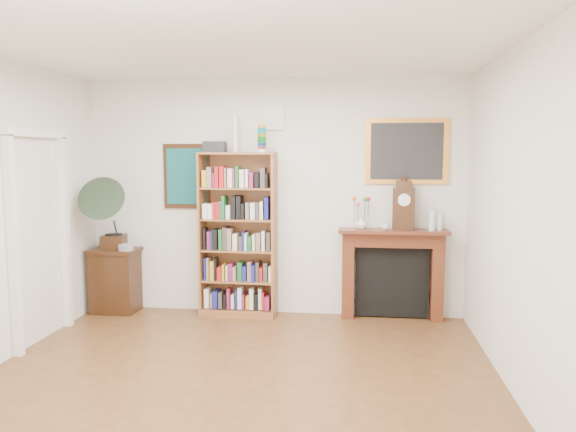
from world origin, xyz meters
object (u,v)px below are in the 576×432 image
Objects in this scene: fireplace at (392,267)px; bottle_left at (432,220)px; gramophone at (107,209)px; bookshelf at (238,225)px; mantel_clock at (404,206)px; teacup at (385,227)px; bottle_right at (440,222)px; side_cabinet at (115,280)px; flower_vase at (361,223)px; cd_stack at (126,247)px.

fireplace is 5.22× the size of bottle_left.
bookshelf is at bearing -3.51° from gramophone.
fireplace is 0.72m from mantel_clock.
teacup is 0.40× the size of bottle_left.
bottle_right is at bearing 5.52° from teacup.
gramophone is at bearing -177.21° from teacup.
side_cabinet is 3.84m from bottle_left.
bottle_right is at bearing -6.57° from gramophone.
mantel_clock is 0.52m from flower_vase.
teacup is (1.71, -0.01, 0.01)m from bookshelf.
gramophone reaches higher than side_cabinet.
gramophone is 4.37× the size of bottle_right.
gramophone is 3.25m from teacup.
fireplace is at bearing 4.16° from bookshelf.
fireplace is at bearing 45.48° from teacup.
flower_vase is at bearing -5.56° from gramophone.
mantel_clock is at bearing 2.38° from side_cabinet.
bookshelf is 1.71m from teacup.
bottle_left reaches higher than teacup.
bookshelf reaches higher than teacup.
teacup is (-0.20, -0.05, -0.23)m from mantel_clock.
gramophone is 3.64× the size of bottle_left.
gramophone is 6.35× the size of flower_vase.
bottle_left is at bearing 4.94° from mantel_clock.
bottle_right reaches higher than side_cabinet.
bottle_left is at bearing -2.70° from flower_vase.
teacup is at bearing -174.48° from bottle_right.
bottle_left is at bearing -158.27° from bottle_right.
cd_stack is 1.26× the size of teacup.
bookshelf reaches higher than fireplace.
fireplace is 0.63m from flower_vase.
bottle_right is at bearing 21.73° from bottle_left.
gramophone is 3.77m from bottle_left.
gramophone reaches higher than flower_vase.
flower_vase is at bearing 4.48° from cd_stack.
teacup is at bearing -12.74° from flower_vase.
cd_stack is 3.66m from bottle_right.
bottle_left is (0.32, -0.02, -0.15)m from mantel_clock.
bottle_right is (2.32, 0.05, 0.07)m from bookshelf.
gramophone reaches higher than bottle_left.
mantel_clock is at bearing -178.54° from bottle_right.
mantel_clock is at bearing 2.57° from bookshelf.
bookshelf is 2.55× the size of gramophone.
fireplace is 2.26× the size of mantel_clock.
cd_stack is (-3.13, -0.25, 0.20)m from fireplace.
side_cabinet is at bearing -178.08° from flower_vase.
bottle_left is (0.43, -0.07, 0.56)m from fireplace.
bottle_right is (0.51, -0.04, 0.54)m from fireplace.
side_cabinet is 0.62× the size of fireplace.
mantel_clock reaches higher than teacup.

